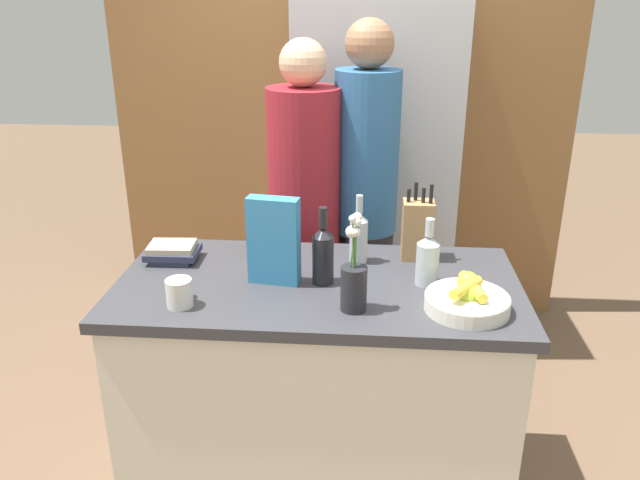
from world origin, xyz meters
The scene contains 15 objects.
kitchen_island centered at (0.00, 0.00, 0.46)m, with size 1.41×0.72×0.91m.
back_wall_wood centered at (0.00, 1.63, 1.30)m, with size 2.61×0.12×2.60m.
refrigerator centered at (0.20, 1.27, 0.97)m, with size 0.82×0.63×1.95m.
fruit_bowl centered at (0.49, -0.17, 0.94)m, with size 0.27×0.27×0.10m.
knife_block centered at (0.36, 0.24, 1.02)m, with size 0.11×0.10×0.30m.
flower_vase centered at (0.13, -0.20, 1.01)m, with size 0.08×0.08×0.32m.
cereal_box centered at (-0.15, -0.02, 1.06)m, with size 0.18×0.09×0.31m.
coffee_mug centered at (-0.43, -0.22, 0.95)m, with size 0.08×0.12×0.09m.
book_stack centered at (-0.56, 0.14, 0.94)m, with size 0.19×0.15×0.07m.
bottle_oil centered at (0.02, -0.01, 1.02)m, with size 0.07×0.07×0.28m.
bottle_vinegar centered at (0.38, 0.01, 1.00)m, with size 0.08×0.08×0.24m.
bottle_wine centered at (-0.24, 0.25, 0.99)m, with size 0.08×0.08×0.20m.
bottle_water centered at (0.14, 0.19, 1.01)m, with size 0.07×0.07×0.26m.
person_at_sink centered at (-0.11, 0.61, 0.96)m, with size 0.31×0.31×1.69m.
person_in_blue centered at (0.15, 0.70, 1.01)m, with size 0.28×0.28×1.76m.
Camera 1 is at (0.16, -1.97, 1.85)m, focal length 35.00 mm.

